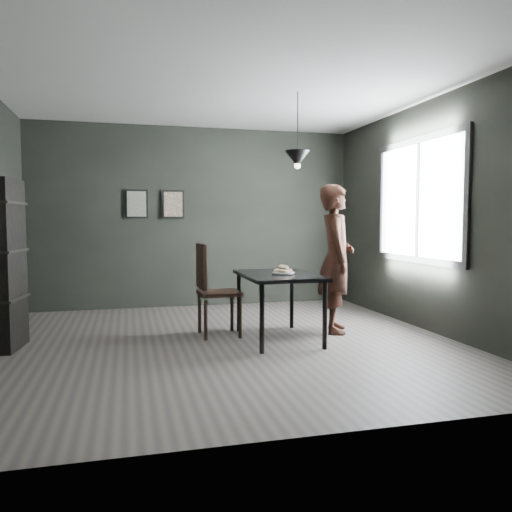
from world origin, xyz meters
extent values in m
plane|color=#3C3734|center=(0.00, 0.00, 0.00)|extent=(5.00, 5.00, 0.00)
cube|color=black|center=(0.00, 2.50, 1.40)|extent=(5.00, 0.10, 2.80)
cube|color=silver|center=(0.00, 0.00, 2.80)|extent=(5.00, 5.00, 0.02)
cube|color=white|center=(2.48, 0.20, 1.60)|extent=(0.02, 1.80, 1.40)
cube|color=black|center=(2.47, 0.20, 1.60)|extent=(0.04, 1.96, 1.56)
cube|color=black|center=(0.60, 0.00, 0.73)|extent=(0.80, 1.20, 0.04)
cylinder|color=black|center=(0.26, -0.54, 0.35)|extent=(0.05, 0.05, 0.71)
cylinder|color=black|center=(0.94, -0.54, 0.35)|extent=(0.05, 0.05, 0.71)
cylinder|color=black|center=(0.26, 0.54, 0.35)|extent=(0.05, 0.05, 0.71)
cylinder|color=black|center=(0.94, 0.54, 0.35)|extent=(0.05, 0.05, 0.71)
cylinder|color=white|center=(0.64, -0.06, 0.76)|extent=(0.23, 0.23, 0.01)
torus|color=#F3E5BD|center=(0.69, -0.04, 0.78)|extent=(0.13, 0.13, 0.05)
torus|color=#F3E5BD|center=(0.60, -0.02, 0.78)|extent=(0.13, 0.13, 0.05)
torus|color=#F3E5BD|center=(0.63, -0.11, 0.78)|extent=(0.13, 0.13, 0.05)
torus|color=#F3E5BD|center=(0.64, -0.06, 0.83)|extent=(0.18, 0.18, 0.06)
imported|color=black|center=(1.39, 0.21, 0.89)|extent=(0.61, 0.75, 1.78)
cube|color=black|center=(-0.01, 0.36, 0.50)|extent=(0.48, 0.48, 0.04)
cube|color=black|center=(-0.22, 0.35, 0.82)|extent=(0.06, 0.47, 0.51)
cylinder|color=black|center=(-0.21, 0.16, 0.23)|extent=(0.04, 0.04, 0.46)
cylinder|color=black|center=(0.19, 0.17, 0.23)|extent=(0.04, 0.04, 0.46)
cylinder|color=black|center=(-0.22, 0.56, 0.23)|extent=(0.04, 0.04, 0.46)
cylinder|color=black|center=(0.18, 0.57, 0.23)|extent=(0.04, 0.04, 0.46)
cube|color=black|center=(-2.32, 0.31, 0.89)|extent=(0.40, 0.63, 1.78)
cylinder|color=black|center=(0.85, 0.10, 2.42)|extent=(0.01, 0.01, 0.75)
cone|color=black|center=(0.85, 0.10, 2.05)|extent=(0.28, 0.28, 0.18)
sphere|color=#FFE0B2|center=(0.85, 0.10, 1.97)|extent=(0.07, 0.07, 0.07)
cube|color=black|center=(-0.90, 2.47, 1.60)|extent=(0.34, 0.03, 0.44)
cube|color=#466351|center=(-0.90, 2.45, 1.60)|extent=(0.28, 0.01, 0.38)
cube|color=black|center=(-0.35, 2.47, 1.60)|extent=(0.34, 0.03, 0.44)
cube|color=brown|center=(-0.35, 2.45, 1.60)|extent=(0.28, 0.01, 0.38)
camera|label=1|loc=(-1.04, -5.34, 1.34)|focal=35.00mm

